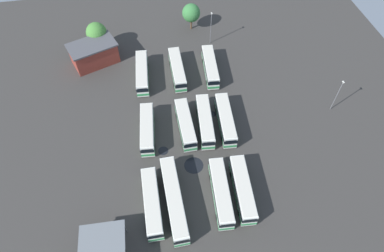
% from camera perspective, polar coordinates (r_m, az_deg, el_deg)
% --- Properties ---
extents(ground_plane, '(112.14, 112.14, 0.00)m').
position_cam_1_polar(ground_plane, '(69.37, -1.04, -0.51)').
color(ground_plane, '#383533').
extents(bus_row0_slot0, '(12.52, 3.56, 3.44)m').
position_cam_1_polar(bus_row0_slot0, '(78.90, -8.43, 8.90)').
color(bus_row0_slot0, silver).
rests_on(bus_row0_slot0, ground_plane).
extents(bus_row0_slot2, '(12.32, 2.80, 3.44)m').
position_cam_1_polar(bus_row0_slot2, '(79.03, -2.51, 9.59)').
color(bus_row0_slot2, silver).
rests_on(bus_row0_slot2, ground_plane).
extents(bus_row0_slot4, '(12.32, 3.65, 3.44)m').
position_cam_1_polar(bus_row0_slot4, '(79.73, 3.10, 10.01)').
color(bus_row0_slot4, silver).
rests_on(bus_row0_slot4, ground_plane).
extents(bus_row1_slot0, '(11.59, 3.68, 3.44)m').
position_cam_1_polar(bus_row1_slot0, '(67.63, -7.57, -0.53)').
color(bus_row1_slot0, silver).
rests_on(bus_row1_slot0, ground_plane).
extents(bus_row1_slot2, '(11.54, 2.75, 3.44)m').
position_cam_1_polar(bus_row1_slot2, '(67.83, -1.12, 0.31)').
color(bus_row1_slot2, silver).
rests_on(bus_row1_slot2, ground_plane).
extents(bus_row1_slot3, '(12.39, 3.76, 3.44)m').
position_cam_1_polar(bus_row1_slot3, '(68.37, 2.22, 0.83)').
color(bus_row1_slot3, silver).
rests_on(bus_row1_slot3, ground_plane).
extents(bus_row1_slot4, '(12.36, 3.59, 3.44)m').
position_cam_1_polar(bus_row1_slot4, '(68.89, 5.69, 1.07)').
color(bus_row1_slot4, silver).
rests_on(bus_row1_slot4, ground_plane).
extents(bus_row2_slot0, '(12.33, 2.77, 3.44)m').
position_cam_1_polar(bus_row2_slot0, '(59.12, -6.77, -12.81)').
color(bus_row2_slot0, silver).
rests_on(bus_row2_slot0, ground_plane).
extents(bus_row2_slot1, '(15.52, 2.90, 3.44)m').
position_cam_1_polar(bus_row2_slot1, '(59.14, -3.08, -12.21)').
color(bus_row2_slot1, silver).
rests_on(bus_row2_slot1, ground_plane).
extents(bus_row2_slot3, '(12.60, 3.54, 3.44)m').
position_cam_1_polar(bus_row2_slot3, '(59.79, 4.92, -11.17)').
color(bus_row2_slot3, silver).
rests_on(bus_row2_slot3, ground_plane).
extents(bus_row2_slot4, '(12.35, 3.60, 3.44)m').
position_cam_1_polar(bus_row2_slot4, '(60.54, 8.56, -10.52)').
color(bus_row2_slot4, silver).
rests_on(bus_row2_slot4, ground_plane).
extents(depot_building, '(10.05, 12.48, 5.26)m').
position_cam_1_polar(depot_building, '(85.22, -16.29, 11.74)').
color(depot_building, maroon).
rests_on(depot_building, ground_plane).
extents(maintenance_shelter, '(7.79, 7.29, 4.34)m').
position_cam_1_polar(maintenance_shelter, '(55.23, -15.04, -19.18)').
color(maintenance_shelter, slate).
rests_on(maintenance_shelter, ground_plane).
extents(lamp_post_by_building, '(0.56, 0.28, 8.73)m').
position_cam_1_polar(lamp_post_by_building, '(86.59, 3.22, 16.39)').
color(lamp_post_by_building, slate).
rests_on(lamp_post_by_building, ground_plane).
extents(lamp_post_far_corner, '(0.56, 0.28, 8.22)m').
position_cam_1_polar(lamp_post_far_corner, '(75.61, 23.38, 4.90)').
color(lamp_post_far_corner, slate).
rests_on(lamp_post_far_corner, ground_plane).
extents(tree_northeast, '(4.68, 4.68, 7.07)m').
position_cam_1_polar(tree_northeast, '(91.55, -0.14, 18.60)').
color(tree_northeast, brown).
rests_on(tree_northeast, ground_plane).
extents(tree_west_edge, '(4.98, 4.98, 7.42)m').
position_cam_1_polar(tree_west_edge, '(87.52, -15.87, 14.97)').
color(tree_west_edge, brown).
rests_on(tree_west_edge, ground_plane).
extents(puddle_front_lane, '(1.65, 1.65, 0.01)m').
position_cam_1_polar(puddle_front_lane, '(72.00, 3.44, 2.02)').
color(puddle_front_lane, black).
rests_on(puddle_front_lane, ground_plane).
extents(puddle_centre_drain, '(3.67, 3.67, 0.01)m').
position_cam_1_polar(puddle_centre_drain, '(64.40, 0.30, -6.68)').
color(puddle_centre_drain, black).
rests_on(puddle_centre_drain, ground_plane).
extents(puddle_back_corner, '(2.01, 2.01, 0.01)m').
position_cam_1_polar(puddle_back_corner, '(66.44, -4.89, -4.20)').
color(puddle_back_corner, black).
rests_on(puddle_back_corner, ground_plane).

